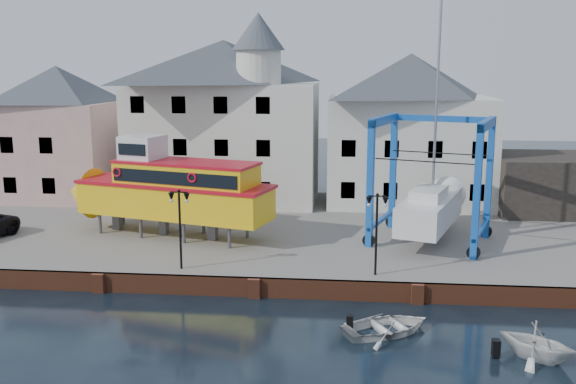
{
  "coord_description": "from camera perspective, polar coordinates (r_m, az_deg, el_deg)",
  "views": [
    {
      "loc": [
        4.64,
        -29.98,
        11.45
      ],
      "look_at": [
        1.0,
        7.0,
        4.0
      ],
      "focal_mm": 40.0,
      "sensor_mm": 36.0,
      "label": 1
    }
  ],
  "objects": [
    {
      "name": "building_pink",
      "position": [
        53.32,
        -19.62,
        4.98
      ],
      "size": [
        8.0,
        7.0,
        10.3
      ],
      "color": "tan",
      "rests_on": "hardstanding"
    },
    {
      "name": "building_white_right",
      "position": [
        49.41,
        10.71,
        5.51
      ],
      "size": [
        12.0,
        8.0,
        11.2
      ],
      "color": "silver",
      "rests_on": "hardstanding"
    },
    {
      "name": "lamp_post_left",
      "position": [
        33.16,
        -9.63,
        -1.5
      ],
      "size": [
        1.12,
        0.32,
        4.2
      ],
      "color": "black",
      "rests_on": "hardstanding"
    },
    {
      "name": "quay_wall",
      "position": [
        32.35,
        -2.99,
        -8.46
      ],
      "size": [
        44.0,
        0.47,
        1.0
      ],
      "color": "brown",
      "rests_on": "ground"
    },
    {
      "name": "motorboat_c",
      "position": [
        27.93,
        21.25,
        -13.68
      ],
      "size": [
        4.08,
        3.97,
        1.63
      ],
      "primitive_type": "imported",
      "rotation": [
        0.0,
        0.0,
        0.96
      ],
      "color": "silver",
      "rests_on": "ground"
    },
    {
      "name": "lamp_post_right",
      "position": [
        32.04,
        7.91,
        -1.9
      ],
      "size": [
        1.12,
        0.32,
        4.2
      ],
      "color": "black",
      "rests_on": "hardstanding"
    },
    {
      "name": "tour_boat",
      "position": [
        40.12,
        -11.07,
        0.26
      ],
      "size": [
        14.45,
        7.08,
        6.13
      ],
      "rotation": [
        0.0,
        0.0,
        -0.28
      ],
      "color": "#59595E",
      "rests_on": "hardstanding"
    },
    {
      "name": "hardstanding",
      "position": [
        42.67,
        -0.81,
        -3.53
      ],
      "size": [
        44.0,
        22.0,
        1.0
      ],
      "primitive_type": "cube",
      "color": "slate",
      "rests_on": "ground"
    },
    {
      "name": "motorboat_b",
      "position": [
        28.74,
        8.76,
        -12.28
      ],
      "size": [
        4.89,
        4.41,
        0.83
      ],
      "primitive_type": "imported",
      "rotation": [
        0.0,
        0.0,
        2.05
      ],
      "color": "silver",
      "rests_on": "ground"
    },
    {
      "name": "travel_lift",
      "position": [
        39.6,
        12.79,
        -0.71
      ],
      "size": [
        7.96,
        9.71,
        14.26
      ],
      "rotation": [
        0.0,
        0.0,
        -0.33
      ],
      "color": "#0E47A3",
      "rests_on": "hardstanding"
    },
    {
      "name": "shed_dark",
      "position": [
        49.84,
        22.28,
        0.72
      ],
      "size": [
        8.0,
        7.0,
        4.0
      ],
      "primitive_type": "cube",
      "color": "black",
      "rests_on": "hardstanding"
    },
    {
      "name": "ground",
      "position": [
        32.42,
        -3.01,
        -9.36
      ],
      "size": [
        140.0,
        140.0,
        0.0
      ],
      "primitive_type": "plane",
      "color": "black",
      "rests_on": "ground"
    },
    {
      "name": "building_white_main",
      "position": [
        49.47,
        -5.52,
        6.52
      ],
      "size": [
        14.0,
        8.3,
        14.0
      ],
      "color": "silver",
      "rests_on": "hardstanding"
    }
  ]
}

